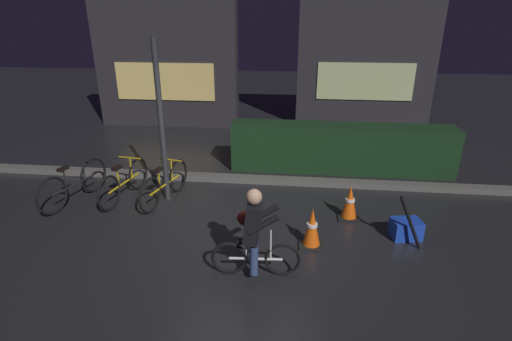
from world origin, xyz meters
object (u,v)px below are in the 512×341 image
street_post (161,124)px  parked_bike_leftmost (74,184)px  traffic_cone_far (350,203)px  traffic_cone_near (312,228)px  closed_umbrella (410,223)px  blue_crate (406,229)px  parked_bike_left_mid (124,182)px  parked_bike_center_left (165,184)px  cyclist (254,232)px

street_post → parked_bike_leftmost: bearing=-170.2°
street_post → traffic_cone_far: bearing=-6.2°
traffic_cone_near → closed_umbrella: bearing=6.0°
blue_crate → parked_bike_left_mid: bearing=170.2°
street_post → parked_bike_center_left: size_ratio=1.86×
parked_bike_leftmost → blue_crate: 5.82m
parked_bike_center_left → parked_bike_leftmost: bearing=111.0°
blue_crate → closed_umbrella: size_ratio=0.52×
cyclist → parked_bike_left_mid: bearing=139.1°
street_post → cyclist: bearing=-47.7°
parked_bike_center_left → parked_bike_left_mid: bearing=102.7°
parked_bike_center_left → blue_crate: size_ratio=3.56×
traffic_cone_near → cyclist: 1.14m
traffic_cone_near → closed_umbrella: size_ratio=0.73×
street_post → traffic_cone_near: 3.18m
traffic_cone_far → blue_crate: traffic_cone_far is taller
street_post → blue_crate: (4.12, -0.90, -1.31)m
parked_bike_leftmost → closed_umbrella: 5.82m
parked_bike_leftmost → parked_bike_center_left: bearing=-69.1°
traffic_cone_far → blue_crate: 0.98m
street_post → traffic_cone_far: 3.53m
parked_bike_leftmost → street_post: bearing=-67.1°
street_post → cyclist: (1.88, -2.07, -0.83)m
parked_bike_leftmost → blue_crate: parked_bike_leftmost is taller
traffic_cone_far → cyclist: bearing=-129.9°
traffic_cone_near → traffic_cone_far: bearing=55.3°
street_post → closed_umbrella: (4.09, -1.15, -1.06)m
parked_bike_left_mid → traffic_cone_near: size_ratio=2.58×
parked_bike_left_mid → traffic_cone_far: 4.13m
cyclist → street_post: bearing=128.3°
parked_bike_center_left → blue_crate: bearing=-88.2°
parked_bike_leftmost → traffic_cone_far: (4.97, -0.07, -0.07)m
parked_bike_center_left → blue_crate: (4.14, -0.84, -0.19)m
street_post → parked_bike_center_left: street_post is taller
traffic_cone_far → closed_umbrella: closed_umbrella is taller
street_post → traffic_cone_near: (2.66, -1.30, -1.16)m
parked_bike_center_left → traffic_cone_near: size_ratio=2.53×
parked_bike_leftmost → closed_umbrella: bearing=-85.4°
parked_bike_center_left → blue_crate: parked_bike_center_left is taller
traffic_cone_near → cyclist: cyclist is taller
parked_bike_left_mid → blue_crate: parked_bike_left_mid is taller
parked_bike_leftmost → traffic_cone_near: size_ratio=2.69×
parked_bike_center_left → traffic_cone_far: 3.34m
closed_umbrella → traffic_cone_near: bearing=24.5°
street_post → parked_bike_leftmost: (-1.66, -0.29, -1.10)m
closed_umbrella → blue_crate: bearing=-77.9°
traffic_cone_far → closed_umbrella: 1.12m
traffic_cone_near → cyclist: size_ratio=0.50×
street_post → closed_umbrella: bearing=-15.7°
traffic_cone_near → street_post: bearing=154.0°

